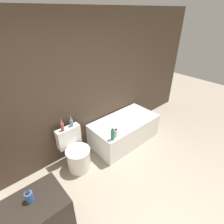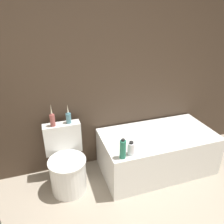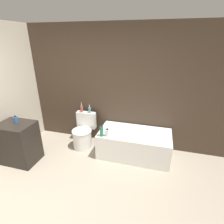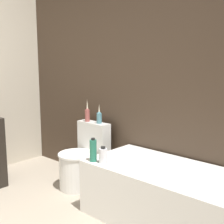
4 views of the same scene
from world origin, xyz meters
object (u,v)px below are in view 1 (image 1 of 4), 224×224
at_px(bathtub, 124,130).
at_px(vase_silver, 71,122).
at_px(soap_bottle_glass, 29,197).
at_px(vase_gold, 62,126).
at_px(shampoo_bottle_short, 116,133).
at_px(toilet, 76,153).
at_px(shampoo_bottle_tall, 113,135).

distance_m(bathtub, vase_silver, 1.24).
bearing_deg(soap_bottle_glass, vase_silver, 43.61).
height_order(bathtub, soap_bottle_glass, soap_bottle_glass).
height_order(soap_bottle_glass, vase_gold, vase_gold).
distance_m(soap_bottle_glass, shampoo_bottle_short, 1.73).
height_order(toilet, vase_gold, vase_gold).
height_order(soap_bottle_glass, shampoo_bottle_short, soap_bottle_glass).
xyz_separation_m(vase_gold, shampoo_bottle_tall, (0.66, -0.54, -0.20)).
height_order(bathtub, shampoo_bottle_short, shampoo_bottle_short).
bearing_deg(shampoo_bottle_tall, vase_silver, 130.10).
xyz_separation_m(soap_bottle_glass, vase_silver, (1.06, 1.01, -0.07)).
bearing_deg(bathtub, shampoo_bottle_tall, -152.98).
relative_size(bathtub, shampoo_bottle_tall, 6.30).
bearing_deg(shampoo_bottle_short, vase_gold, 145.95).
xyz_separation_m(toilet, vase_gold, (-0.09, 0.19, 0.54)).
height_order(soap_bottle_glass, shampoo_bottle_tall, soap_bottle_glass).
bearing_deg(vase_silver, shampoo_bottle_tall, -49.90).
height_order(vase_gold, shampoo_bottle_tall, vase_gold).
bearing_deg(shampoo_bottle_tall, bathtub, 27.02).
height_order(vase_silver, shampoo_bottle_short, vase_silver).
distance_m(vase_gold, shampoo_bottle_tall, 0.87).
bearing_deg(shampoo_bottle_short, toilet, 154.35).
height_order(bathtub, shampoo_bottle_tall, shampoo_bottle_tall).
bearing_deg(vase_silver, bathtub, -13.20).
distance_m(vase_gold, shampoo_bottle_short, 0.95).
relative_size(bathtub, vase_gold, 5.35).
height_order(toilet, shampoo_bottle_tall, shampoo_bottle_tall).
height_order(toilet, shampoo_bottle_short, toilet).
relative_size(vase_gold, vase_silver, 1.17).
relative_size(bathtub, shampoo_bottle_short, 9.02).
relative_size(toilet, soap_bottle_glass, 5.19).
bearing_deg(vase_gold, soap_bottle_glass, -131.47).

